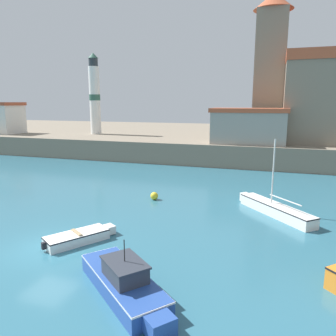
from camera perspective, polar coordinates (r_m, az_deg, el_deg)
ground_plane at (r=18.93m, az=-20.37°, el=-12.94°), size 200.00×200.00×0.00m
quay_seawall at (r=59.03m, az=7.28°, el=5.16°), size 120.00×40.00×2.68m
dinghy_white_2 at (r=19.03m, az=-15.24°, el=-11.49°), size 2.98×3.85×0.64m
motorboat_blue_3 at (r=13.90m, az=-7.58°, el=-19.12°), size 5.43×4.86×2.37m
sailboat_white_4 at (r=23.71m, az=18.07°, el=-6.76°), size 5.24×5.64×5.17m
mooring_buoy at (r=26.01m, az=-2.41°, el=-4.88°), size 0.61×0.61×0.61m
church at (r=48.78m, az=23.36°, el=11.79°), size 12.84×18.17×18.41m
lighthouse at (r=53.34m, az=-12.65°, el=12.21°), size 1.68×1.68×12.33m
harbor_shed_mid_row at (r=40.86m, az=13.89°, el=7.14°), size 9.02×4.79×4.24m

